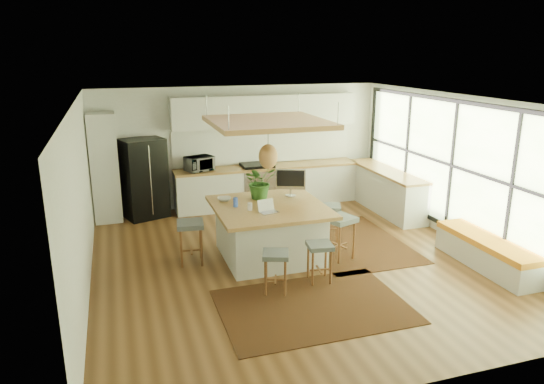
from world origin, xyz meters
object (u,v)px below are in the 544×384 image
object	(u,v)px
stool_left_side	(191,243)
laptop	(269,206)
stool_right_back	(329,222)
island_plant	(260,185)
stool_near_left	(276,270)
monitor	(291,182)
island	(269,231)
microwave	(199,162)
fridge	(144,175)
stool_right_front	(340,239)
stool_near_right	(319,260)

from	to	relation	value
stool_left_side	laptop	size ratio (longest dim) A/B	2.38
stool_right_back	laptop	bearing A→B (deg)	-150.73
laptop	island_plant	world-z (taller)	island_plant
stool_near_left	stool_right_back	xyz separation A→B (m)	(1.62, 1.72, 0.00)
monitor	laptop	bearing A→B (deg)	-106.19
island	monitor	world-z (taller)	monitor
laptop	microwave	bearing A→B (deg)	87.38
island	stool_left_side	distance (m)	1.34
fridge	stool_right_back	bearing A→B (deg)	-56.50
monitor	island_plant	size ratio (longest dim) A/B	0.85
laptop	stool_right_front	bearing A→B (deg)	-15.55
monitor	stool_near_left	bearing A→B (deg)	-92.82
stool_right_front	monitor	xyz separation A→B (m)	(-0.59, 0.86, 0.83)
stool_left_side	microwave	world-z (taller)	microwave
stool_near_right	monitor	world-z (taller)	monitor
fridge	stool_near_right	distance (m)	4.68
microwave	stool_near_right	bearing A→B (deg)	-96.02
stool_left_side	island_plant	xyz separation A→B (m)	(1.29, 0.30, 0.82)
stool_right_back	microwave	distance (m)	3.25
laptop	monitor	size ratio (longest dim) A/B	0.56
island	island_plant	xyz separation A→B (m)	(-0.03, 0.45, 0.71)
fridge	microwave	bearing A→B (deg)	-18.42
stool_near_left	microwave	world-z (taller)	microwave
island	stool_right_front	bearing A→B (deg)	-21.08
fridge	stool_right_back	distance (m)	4.05
stool_left_side	monitor	xyz separation A→B (m)	(1.86, 0.29, 0.83)
fridge	island	xyz separation A→B (m)	(1.87, -2.87, -0.46)
stool_right_back	island_plant	bearing A→B (deg)	179.52
monitor	island_plant	world-z (taller)	monitor
island_plant	monitor	bearing A→B (deg)	-1.82
stool_right_front	stool_left_side	distance (m)	2.51
monitor	island_plant	bearing A→B (deg)	-158.49
monitor	microwave	world-z (taller)	monitor
laptop	microwave	size ratio (longest dim) A/B	0.53
island	stool_right_back	bearing A→B (deg)	18.51
fridge	stool_near_left	distance (m)	4.47
laptop	island_plant	bearing A→B (deg)	70.96
laptop	stool_right_back	bearing A→B (deg)	16.78
island	stool_right_front	world-z (taller)	island
stool_near_left	stool_near_right	xyz separation A→B (m)	(0.75, 0.13, 0.00)
stool_left_side	island_plant	bearing A→B (deg)	13.20
island	stool_near_left	distance (m)	1.32
island	monitor	distance (m)	1.00
island	monitor	size ratio (longest dim) A/B	3.42
microwave	island_plant	distance (m)	2.52
stool_near_right	stool_right_back	bearing A→B (deg)	61.38
monitor	island	bearing A→B (deg)	-117.71
stool_near_right	microwave	xyz separation A→B (m)	(-1.13, 4.04, 0.76)
stool_right_front	stool_right_back	xyz separation A→B (m)	(0.19, 0.87, 0.00)
microwave	stool_right_front	bearing A→B (deg)	-83.08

